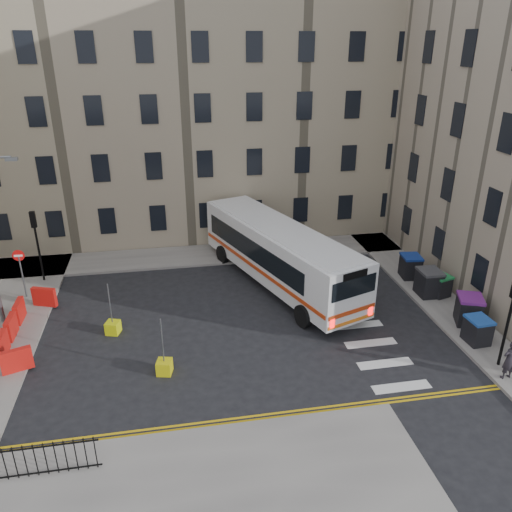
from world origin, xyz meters
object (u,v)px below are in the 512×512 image
object	(u,v)px
bus	(279,252)
wheelie_bin_a	(477,330)
wheelie_bin_b	(469,310)
bollard_yellow	(113,327)
wheelie_bin_c	(439,285)
pedestrian	(509,360)
wheelie_bin_d	(429,282)
bollard_chevron	(164,367)
wheelie_bin_e	(410,266)

from	to	relation	value
bus	wheelie_bin_a	bearing A→B (deg)	-65.22
wheelie_bin_b	bollard_yellow	size ratio (longest dim) A/B	2.67
wheelie_bin_c	pedestrian	distance (m)	7.19
wheelie_bin_c	bollard_yellow	xyz separation A→B (m)	(-16.95, -0.56, -0.44)
wheelie_bin_b	wheelie_bin_c	distance (m)	2.93
bollard_yellow	bus	bearing A→B (deg)	22.43
wheelie_bin_d	pedestrian	distance (m)	7.28
pedestrian	bollard_chevron	xyz separation A→B (m)	(-13.64, 2.99, -0.71)
bollard_yellow	wheelie_bin_d	bearing A→B (deg)	2.46
bollard_chevron	wheelie_bin_a	bearing A→B (deg)	-1.56
wheelie_bin_c	wheelie_bin_d	distance (m)	0.59
wheelie_bin_a	bollard_chevron	size ratio (longest dim) A/B	2.03
wheelie_bin_a	wheelie_bin_b	size ratio (longest dim) A/B	0.76
wheelie_bin_e	bollard_yellow	distance (m)	16.70
wheelie_bin_d	pedestrian	size ratio (longest dim) A/B	0.84
wheelie_bin_b	wheelie_bin_e	bearing A→B (deg)	115.62
bus	bollard_yellow	size ratio (longest dim) A/B	21.24
wheelie_bin_a	bollard_yellow	world-z (taller)	wheelie_bin_a
bus	wheelie_bin_b	size ratio (longest dim) A/B	7.96
wheelie_bin_c	wheelie_bin_a	bearing A→B (deg)	-114.43
bollard_chevron	bus	bearing A→B (deg)	48.12
wheelie_bin_c	pedestrian	world-z (taller)	pedestrian
wheelie_bin_a	bollard_yellow	bearing A→B (deg)	163.39
wheelie_bin_a	wheelie_bin_b	distance (m)	1.68
wheelie_bin_d	bollard_chevron	distance (m)	14.68
wheelie_bin_c	pedestrian	xyz separation A→B (m)	(-0.96, -7.13, 0.27)
wheelie_bin_b	pedestrian	xyz separation A→B (m)	(-0.84, -4.20, 0.15)
wheelie_bin_d	bollard_chevron	world-z (taller)	wheelie_bin_d
bus	wheelie_bin_b	world-z (taller)	bus
pedestrian	bollard_yellow	world-z (taller)	pedestrian
wheelie_bin_c	wheelie_bin_d	xyz separation A→B (m)	(-0.56, 0.14, 0.14)
wheelie_bin_d	wheelie_bin_e	xyz separation A→B (m)	(0.05, 2.21, -0.06)
wheelie_bin_c	wheelie_bin_e	world-z (taller)	wheelie_bin_e
pedestrian	bollard_yellow	xyz separation A→B (m)	(-15.99, 6.56, -0.71)
bus	wheelie_bin_b	bearing A→B (deg)	-56.62
bollard_yellow	bollard_chevron	xyz separation A→B (m)	(2.35, -3.57, 0.00)
wheelie_bin_a	wheelie_bin_c	world-z (taller)	wheelie_bin_a
wheelie_bin_d	bollard_chevron	bearing A→B (deg)	-162.24
bollard_yellow	bollard_chevron	distance (m)	4.28
wheelie_bin_a	wheelie_bin_e	world-z (taller)	wheelie_bin_e
bus	wheelie_bin_c	distance (m)	8.78
wheelie_bin_c	wheelie_bin_b	bearing A→B (deg)	-108.50
wheelie_bin_b	bollard_chevron	distance (m)	14.55
bus	pedestrian	world-z (taller)	bus
wheelie_bin_a	wheelie_bin_e	distance (m)	6.87
wheelie_bin_d	wheelie_bin_e	size ratio (longest dim) A/B	1.09
pedestrian	bollard_yellow	size ratio (longest dim) A/B	2.87
wheelie_bin_b	bollard_yellow	bearing A→B (deg)	-166.73
wheelie_bin_a	bollard_chevron	distance (m)	13.96
wheelie_bin_d	pedestrian	bearing A→B (deg)	-92.29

